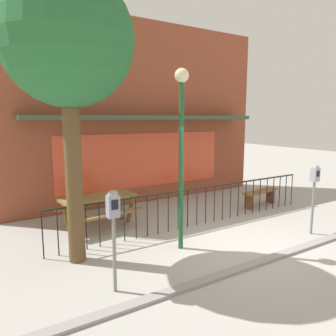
{
  "coord_description": "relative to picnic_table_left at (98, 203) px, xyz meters",
  "views": [
    {
      "loc": [
        -4.68,
        -4.54,
        2.69
      ],
      "look_at": [
        -0.6,
        2.02,
        1.46
      ],
      "focal_mm": 34.11,
      "sensor_mm": 36.0,
      "label": 1
    }
  ],
  "objects": [
    {
      "name": "ground",
      "position": [
        2.11,
        -2.85,
        -0.61
      ],
      "size": [
        40.0,
        40.0,
        0.0
      ],
      "primitive_type": "plane",
      "color": "#ABA8A3"
    },
    {
      "name": "pub_storefront",
      "position": [
        2.11,
        1.76,
        2.18
      ],
      "size": [
        8.71,
        1.34,
        5.62
      ],
      "color": "#532D19",
      "rests_on": "ground"
    },
    {
      "name": "patio_fence_front",
      "position": [
        2.11,
        -1.22,
        0.05
      ],
      "size": [
        7.34,
        0.04,
        0.97
      ],
      "color": "black",
      "rests_on": "ground"
    },
    {
      "name": "picnic_table_left",
      "position": [
        0.0,
        0.0,
        0.0
      ],
      "size": [
        1.92,
        1.52,
        0.79
      ],
      "color": "olive",
      "rests_on": "ground"
    },
    {
      "name": "patio_bench",
      "position": [
        4.87,
        -0.79,
        -0.26
      ],
      "size": [
        1.43,
        0.5,
        0.48
      ],
      "color": "brown",
      "rests_on": "ground"
    },
    {
      "name": "parking_meter_near",
      "position": [
        4.03,
        -3.11,
        0.65
      ],
      "size": [
        0.18,
        0.17,
        1.63
      ],
      "color": "slate",
      "rests_on": "ground"
    },
    {
      "name": "parking_meter_far",
      "position": [
        -0.83,
        -3.03,
        0.64
      ],
      "size": [
        0.18,
        0.17,
        1.63
      ],
      "color": "gray",
      "rests_on": "ground"
    },
    {
      "name": "street_tree",
      "position": [
        -1.01,
        -1.63,
        3.33
      ],
      "size": [
        2.31,
        2.31,
        5.16
      ],
      "color": "brown",
      "rests_on": "ground"
    },
    {
      "name": "street_lamp",
      "position": [
        0.98,
        -2.18,
        1.78
      ],
      "size": [
        0.28,
        0.28,
        3.62
      ],
      "color": "#21552D",
      "rests_on": "ground"
    },
    {
      "name": "curb_edge",
      "position": [
        2.11,
        -3.55,
        -0.61
      ],
      "size": [
        12.19,
        0.2,
        0.11
      ],
      "primitive_type": "cube",
      "color": "gray",
      "rests_on": "ground"
    }
  ]
}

